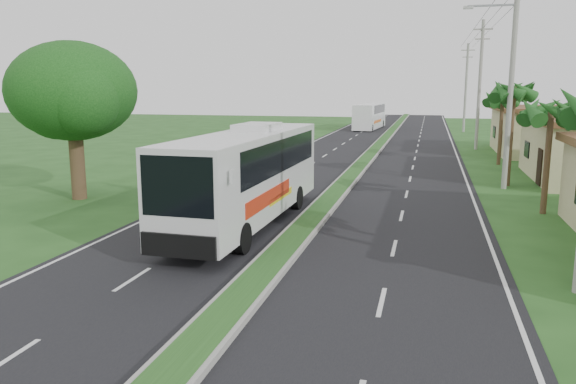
# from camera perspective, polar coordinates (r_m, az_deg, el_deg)

# --- Properties ---
(ground) EXTENTS (180.00, 180.00, 0.00)m
(ground) POSITION_cam_1_polar(r_m,az_deg,el_deg) (15.33, -3.86, -9.96)
(ground) COLOR #22481A
(ground) RESTS_ON ground
(road_asphalt) EXTENTS (14.00, 160.00, 0.02)m
(road_asphalt) POSITION_cam_1_polar(r_m,az_deg,el_deg) (34.36, 6.46, 1.55)
(road_asphalt) COLOR black
(road_asphalt) RESTS_ON ground
(median_strip) EXTENTS (1.20, 160.00, 0.18)m
(median_strip) POSITION_cam_1_polar(r_m,az_deg,el_deg) (34.35, 6.46, 1.70)
(median_strip) COLOR gray
(median_strip) RESTS_ON ground
(lane_edge_left) EXTENTS (0.12, 160.00, 0.01)m
(lane_edge_left) POSITION_cam_1_polar(r_m,az_deg,el_deg) (35.86, -4.21, 1.95)
(lane_edge_left) COLOR silver
(lane_edge_left) RESTS_ON ground
(lane_edge_right) EXTENTS (0.12, 160.00, 0.01)m
(lane_edge_right) POSITION_cam_1_polar(r_m,az_deg,el_deg) (34.14, 17.67, 1.04)
(lane_edge_right) COLOR silver
(lane_edge_right) RESTS_ON ground
(shop_far) EXTENTS (8.60, 11.60, 3.82)m
(shop_far) POSITION_cam_1_polar(r_m,az_deg,el_deg) (50.66, 25.05, 5.71)
(shop_far) COLOR #BEB680
(shop_far) RESTS_ON ground
(palm_verge_b) EXTENTS (2.40, 2.40, 5.05)m
(palm_verge_b) POSITION_cam_1_polar(r_m,az_deg,el_deg) (26.13, 25.19, 7.37)
(palm_verge_b) COLOR #473321
(palm_verge_b) RESTS_ON ground
(palm_verge_c) EXTENTS (2.40, 2.40, 5.85)m
(palm_verge_c) POSITION_cam_1_polar(r_m,az_deg,el_deg) (32.93, 21.97, 9.40)
(palm_verge_c) COLOR #473321
(palm_verge_c) RESTS_ON ground
(palm_verge_d) EXTENTS (2.40, 2.40, 5.25)m
(palm_verge_d) POSITION_cam_1_polar(r_m,az_deg,el_deg) (41.93, 20.98, 8.78)
(palm_verge_d) COLOR #473321
(palm_verge_d) RESTS_ON ground
(shade_tree) EXTENTS (6.30, 6.00, 7.54)m
(shade_tree) POSITION_cam_1_polar(r_m,az_deg,el_deg) (28.90, -21.20, 9.20)
(shade_tree) COLOR #473321
(shade_tree) RESTS_ON ground
(utility_pole_b) EXTENTS (3.20, 0.28, 12.00)m
(utility_pole_b) POSITION_cam_1_polar(r_m,az_deg,el_deg) (31.90, 21.76, 11.44)
(utility_pole_b) COLOR gray
(utility_pole_b) RESTS_ON ground
(utility_pole_c) EXTENTS (1.60, 0.28, 11.00)m
(utility_pole_c) POSITION_cam_1_polar(r_m,az_deg,el_deg) (51.80, 18.90, 10.37)
(utility_pole_c) COLOR gray
(utility_pole_c) RESTS_ON ground
(utility_pole_d) EXTENTS (1.60, 0.28, 10.50)m
(utility_pole_d) POSITION_cam_1_polar(r_m,az_deg,el_deg) (71.75, 17.62, 10.15)
(utility_pole_d) COLOR gray
(utility_pole_d) RESTS_ON ground
(coach_bus_main) EXTENTS (2.83, 12.22, 3.93)m
(coach_bus_main) POSITION_cam_1_polar(r_m,az_deg,el_deg) (22.06, -4.06, 2.19)
(coach_bus_main) COLOR silver
(coach_bus_main) RESTS_ON ground
(coach_bus_far) EXTENTS (3.18, 11.23, 3.23)m
(coach_bus_far) POSITION_cam_1_polar(r_m,az_deg,el_deg) (74.30, 8.31, 7.76)
(coach_bus_far) COLOR white
(coach_bus_far) RESTS_ON ground
(motorcyclist) EXTENTS (1.86, 1.20, 2.24)m
(motorcyclist) POSITION_cam_1_polar(r_m,az_deg,el_deg) (25.95, -0.57, 0.43)
(motorcyclist) COLOR black
(motorcyclist) RESTS_ON ground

